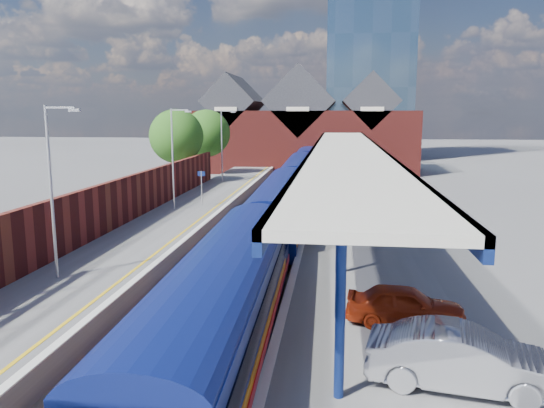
{
  "coord_description": "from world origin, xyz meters",
  "views": [
    {
      "loc": [
        4.84,
        -13.79,
        7.68
      ],
      "look_at": [
        1.26,
        15.59,
        2.6
      ],
      "focal_mm": 35.0,
      "sensor_mm": 36.0,
      "label": 1
    }
  ],
  "objects_px": {
    "parked_car_red": "(405,305)",
    "parked_car_dark": "(393,214)",
    "lamp_post_d": "(223,141)",
    "lamp_post_c": "(174,152)",
    "lamp_post_b": "(54,181)",
    "parked_car_silver": "(463,359)",
    "parked_car_blue": "(382,211)",
    "train": "(292,187)",
    "platform_sign": "(202,182)"
  },
  "relations": [
    {
      "from": "parked_car_red",
      "to": "parked_car_dark",
      "type": "bearing_deg",
      "value": 0.68
    },
    {
      "from": "lamp_post_d",
      "to": "lamp_post_c",
      "type": "bearing_deg",
      "value": -90.0
    },
    {
      "from": "lamp_post_b",
      "to": "parked_car_silver",
      "type": "height_order",
      "value": "lamp_post_b"
    },
    {
      "from": "parked_car_dark",
      "to": "parked_car_blue",
      "type": "xyz_separation_m",
      "value": [
        -0.61,
        0.9,
        0.01
      ]
    },
    {
      "from": "train",
      "to": "parked_car_silver",
      "type": "distance_m",
      "value": 28.3
    },
    {
      "from": "train",
      "to": "lamp_post_c",
      "type": "xyz_separation_m",
      "value": [
        -7.86,
        -4.33,
        2.87
      ]
    },
    {
      "from": "parked_car_blue",
      "to": "parked_car_silver",
      "type": "bearing_deg",
      "value": -169.97
    },
    {
      "from": "parked_car_red",
      "to": "parked_car_blue",
      "type": "xyz_separation_m",
      "value": [
        0.63,
        16.95,
        -0.04
      ]
    },
    {
      "from": "lamp_post_c",
      "to": "train",
      "type": "bearing_deg",
      "value": 28.89
    },
    {
      "from": "lamp_post_b",
      "to": "parked_car_blue",
      "type": "bearing_deg",
      "value": 44.11
    },
    {
      "from": "parked_car_red",
      "to": "parked_car_blue",
      "type": "bearing_deg",
      "value": 2.96
    },
    {
      "from": "lamp_post_d",
      "to": "train",
      "type": "bearing_deg",
      "value": -56.04
    },
    {
      "from": "lamp_post_d",
      "to": "parked_car_red",
      "type": "relative_size",
      "value": 1.88
    },
    {
      "from": "parked_car_red",
      "to": "lamp_post_c",
      "type": "bearing_deg",
      "value": 40.02
    },
    {
      "from": "lamp_post_d",
      "to": "platform_sign",
      "type": "relative_size",
      "value": 2.8
    },
    {
      "from": "platform_sign",
      "to": "parked_car_silver",
      "type": "distance_m",
      "value": 28.38
    },
    {
      "from": "parked_car_dark",
      "to": "lamp_post_c",
      "type": "bearing_deg",
      "value": 82.38
    },
    {
      "from": "lamp_post_d",
      "to": "parked_car_dark",
      "type": "distance_m",
      "value": 24.45
    },
    {
      "from": "parked_car_silver",
      "to": "parked_car_blue",
      "type": "distance_m",
      "value": 20.88
    },
    {
      "from": "parked_car_dark",
      "to": "parked_car_silver",
      "type": "bearing_deg",
      "value": -176.2
    },
    {
      "from": "train",
      "to": "parked_car_blue",
      "type": "distance_m",
      "value": 9.15
    },
    {
      "from": "parked_car_blue",
      "to": "lamp_post_c",
      "type": "bearing_deg",
      "value": 89.91
    },
    {
      "from": "parked_car_dark",
      "to": "platform_sign",
      "type": "bearing_deg",
      "value": 73.37
    },
    {
      "from": "parked_car_silver",
      "to": "parked_car_dark",
      "type": "relative_size",
      "value": 1.14
    },
    {
      "from": "parked_car_silver",
      "to": "parked_car_blue",
      "type": "height_order",
      "value": "parked_car_silver"
    },
    {
      "from": "lamp_post_d",
      "to": "parked_car_red",
      "type": "xyz_separation_m",
      "value": [
        13.47,
        -35.28,
        -3.36
      ]
    },
    {
      "from": "parked_car_red",
      "to": "parked_car_dark",
      "type": "height_order",
      "value": "parked_car_red"
    },
    {
      "from": "parked_car_red",
      "to": "parked_car_blue",
      "type": "distance_m",
      "value": 16.96
    },
    {
      "from": "parked_car_silver",
      "to": "platform_sign",
      "type": "bearing_deg",
      "value": 37.02
    },
    {
      "from": "train",
      "to": "lamp_post_b",
      "type": "bearing_deg",
      "value": -111.12
    },
    {
      "from": "train",
      "to": "lamp_post_c",
      "type": "height_order",
      "value": "lamp_post_c"
    },
    {
      "from": "train",
      "to": "platform_sign",
      "type": "bearing_deg",
      "value": -160.22
    },
    {
      "from": "lamp_post_b",
      "to": "parked_car_red",
      "type": "xyz_separation_m",
      "value": [
        13.47,
        -3.28,
        -3.36
      ]
    },
    {
      "from": "parked_car_red",
      "to": "parked_car_silver",
      "type": "distance_m",
      "value": 4.03
    },
    {
      "from": "lamp_post_d",
      "to": "parked_car_blue",
      "type": "xyz_separation_m",
      "value": [
        14.1,
        -18.33,
        -3.4
      ]
    },
    {
      "from": "parked_car_silver",
      "to": "lamp_post_d",
      "type": "bearing_deg",
      "value": 29.86
    },
    {
      "from": "lamp_post_b",
      "to": "lamp_post_c",
      "type": "height_order",
      "value": "same"
    },
    {
      "from": "platform_sign",
      "to": "parked_car_red",
      "type": "distance_m",
      "value": 24.51
    },
    {
      "from": "parked_car_blue",
      "to": "parked_car_dark",
      "type": "bearing_deg",
      "value": -136.78
    },
    {
      "from": "platform_sign",
      "to": "parked_car_silver",
      "type": "xyz_separation_m",
      "value": [
        13.0,
        -25.21,
        -0.93
      ]
    },
    {
      "from": "platform_sign",
      "to": "parked_car_dark",
      "type": "bearing_deg",
      "value": -21.41
    },
    {
      "from": "lamp_post_b",
      "to": "train",
      "type": "bearing_deg",
      "value": 68.88
    },
    {
      "from": "lamp_post_c",
      "to": "parked_car_blue",
      "type": "relative_size",
      "value": 1.64
    },
    {
      "from": "train",
      "to": "lamp_post_c",
      "type": "distance_m",
      "value": 9.42
    },
    {
      "from": "platform_sign",
      "to": "parked_car_dark",
      "type": "xyz_separation_m",
      "value": [
        13.34,
        -5.23,
        -1.1
      ]
    },
    {
      "from": "platform_sign",
      "to": "parked_car_blue",
      "type": "relative_size",
      "value": 0.58
    },
    {
      "from": "lamp_post_b",
      "to": "lamp_post_d",
      "type": "height_order",
      "value": "same"
    },
    {
      "from": "lamp_post_c",
      "to": "platform_sign",
      "type": "bearing_deg",
      "value": 55.74
    },
    {
      "from": "lamp_post_b",
      "to": "platform_sign",
      "type": "xyz_separation_m",
      "value": [
        1.36,
        18.0,
        -2.3
      ]
    },
    {
      "from": "lamp_post_c",
      "to": "platform_sign",
      "type": "relative_size",
      "value": 2.8
    }
  ]
}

